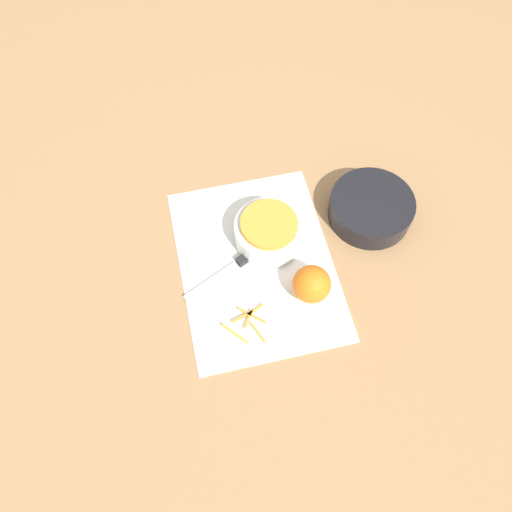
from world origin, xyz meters
The scene contains 7 objects.
ground_plane centered at (0.00, 0.00, 0.00)m, with size 4.00×4.00×0.00m, color #9E754C.
cutting_board centered at (0.00, 0.00, 0.00)m, with size 0.47×0.35×0.01m.
bowl_speckled centered at (-0.05, 0.04, 0.04)m, with size 0.16×0.16×0.07m.
bowl_dark centered at (-0.07, 0.30, 0.03)m, with size 0.20×0.20×0.06m.
knife centered at (-0.01, -0.03, 0.01)m, with size 0.12×0.22×0.02m.
orange_left centered at (0.10, 0.10, 0.05)m, with size 0.08×0.08×0.08m.
peel_pile centered at (0.14, -0.05, 0.01)m, with size 0.09×0.10×0.01m.
Camera 1 is at (0.52, -0.12, 1.02)m, focal length 35.00 mm.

